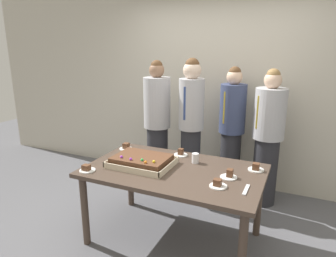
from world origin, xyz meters
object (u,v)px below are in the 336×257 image
plated_slice_far_right (256,168)px  cake_server_utensil (246,190)px  person_serving_front (232,130)px  sheet_cake (142,161)px  plated_slice_far_left (87,169)px  drink_cup_nearest (195,158)px  plated_slice_center_back (218,184)px  plated_slice_center_front (126,147)px  person_green_shirt_behind (157,126)px  party_table (174,177)px  plated_slice_near_left (229,175)px  person_far_right_suit (268,137)px  person_striped_tie_right (191,127)px  plated_slice_near_right (181,153)px

plated_slice_far_right → cake_server_utensil: size_ratio=0.75×
person_serving_front → cake_server_utensil: bearing=42.2°
sheet_cake → plated_slice_far_left: bearing=-140.1°
drink_cup_nearest → plated_slice_center_back: bearing=-50.7°
plated_slice_far_left → cake_server_utensil: (1.44, 0.22, -0.02)m
sheet_cake → plated_slice_far_right: 1.10m
cake_server_utensil → plated_slice_far_left: bearing=-171.3°
plated_slice_far_right → plated_slice_far_left: bearing=-155.1°
plated_slice_far_left → plated_slice_center_front: 0.69m
sheet_cake → person_green_shirt_behind: 1.01m
plated_slice_far_right → drink_cup_nearest: 0.59m
plated_slice_far_right → cake_server_utensil: (-0.01, -0.45, -0.02)m
party_table → cake_server_utensil: cake_server_utensil is taller
cake_server_utensil → person_serving_front: 1.48m
plated_slice_near_left → plated_slice_far_left: size_ratio=1.00×
party_table → plated_slice_center_front: size_ratio=11.15×
person_green_shirt_behind → person_serving_front: bearing=92.9°
person_far_right_suit → person_serving_front: bearing=-60.9°
sheet_cake → person_striped_tie_right: size_ratio=0.34×
person_serving_front → person_green_shirt_behind: bearing=-45.0°
plated_slice_center_back → person_far_right_suit: 1.36m
plated_slice_center_front → person_far_right_suit: person_far_right_suit is taller
person_striped_tie_right → plated_slice_far_right: bearing=64.3°
plated_slice_far_right → person_far_right_suit: size_ratio=0.09×
plated_slice_far_left → person_serving_front: (0.99, 1.63, 0.08)m
plated_slice_near_right → plated_slice_center_front: size_ratio=1.00×
plated_slice_near_left → plated_slice_center_back: 0.22m
party_table → plated_slice_far_right: 0.78m
party_table → cake_server_utensil: size_ratio=8.36×
plated_slice_far_left → drink_cup_nearest: bearing=35.7°
plated_slice_near_left → plated_slice_center_back: plated_slice_near_left is taller
plated_slice_center_front → plated_slice_center_back: 1.31m
party_table → person_far_right_suit: person_far_right_suit is taller
person_striped_tie_right → person_far_right_suit: 0.92m
plated_slice_center_back → drink_cup_nearest: size_ratio=1.50×
plated_slice_near_left → plated_slice_center_back: (-0.04, -0.22, -0.00)m
drink_cup_nearest → person_green_shirt_behind: person_green_shirt_behind is taller
cake_server_utensil → drink_cup_nearest: bearing=145.6°
person_striped_tie_right → party_table: bearing=19.8°
cake_server_utensil → party_table: bearing=167.2°
plated_slice_center_back → person_serving_front: person_serving_front is taller
plated_slice_center_back → party_table: bearing=158.1°
drink_cup_nearest → person_serving_front: (0.13, 1.01, 0.05)m
plated_slice_far_right → plated_slice_center_front: bearing=179.3°
person_serving_front → plated_slice_far_right: bearing=50.0°
plated_slice_near_left → person_serving_front: person_serving_front is taller
person_serving_front → sheet_cake: bearing=0.0°
plated_slice_near_left → plated_slice_near_right: 0.71m
plated_slice_near_left → plated_slice_far_right: 0.33m
sheet_cake → person_serving_front: 1.42m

